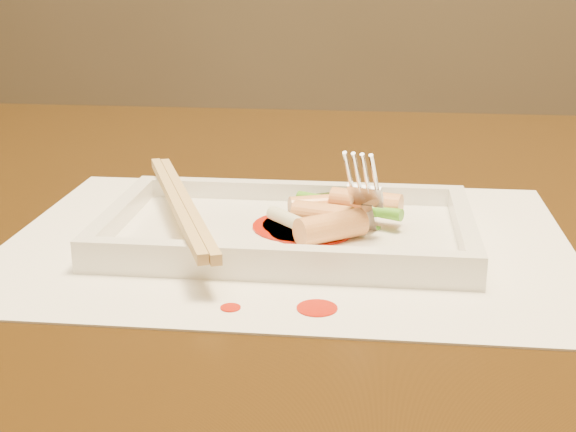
# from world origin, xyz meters

# --- Properties ---
(table) EXTENTS (1.40, 0.90, 0.75)m
(table) POSITION_xyz_m (0.00, 0.00, 0.65)
(table) COLOR black
(table) RESTS_ON ground
(placemat) EXTENTS (0.40, 0.30, 0.00)m
(placemat) POSITION_xyz_m (0.08, -0.06, 0.75)
(placemat) COLOR white
(placemat) RESTS_ON table
(sauce_splatter_a) EXTENTS (0.02, 0.02, 0.00)m
(sauce_splatter_a) POSITION_xyz_m (0.11, -0.18, 0.75)
(sauce_splatter_a) COLOR #BF1605
(sauce_splatter_a) RESTS_ON placemat
(sauce_splatter_b) EXTENTS (0.01, 0.01, 0.00)m
(sauce_splatter_b) POSITION_xyz_m (0.06, -0.18, 0.75)
(sauce_splatter_b) COLOR #BF1605
(sauce_splatter_b) RESTS_ON placemat
(plate_base) EXTENTS (0.26, 0.16, 0.01)m
(plate_base) POSITION_xyz_m (0.08, -0.06, 0.76)
(plate_base) COLOR white
(plate_base) RESTS_ON placemat
(plate_rim_far) EXTENTS (0.26, 0.01, 0.01)m
(plate_rim_far) POSITION_xyz_m (0.08, 0.01, 0.77)
(plate_rim_far) COLOR white
(plate_rim_far) RESTS_ON plate_base
(plate_rim_near) EXTENTS (0.26, 0.01, 0.01)m
(plate_rim_near) POSITION_xyz_m (0.08, -0.13, 0.77)
(plate_rim_near) COLOR white
(plate_rim_near) RESTS_ON plate_base
(plate_rim_left) EXTENTS (0.01, 0.14, 0.01)m
(plate_rim_left) POSITION_xyz_m (-0.04, -0.06, 0.77)
(plate_rim_left) COLOR white
(plate_rim_left) RESTS_ON plate_base
(plate_rim_right) EXTENTS (0.01, 0.14, 0.01)m
(plate_rim_right) POSITION_xyz_m (0.21, -0.06, 0.77)
(plate_rim_right) COLOR white
(plate_rim_right) RESTS_ON plate_base
(veg_piece) EXTENTS (0.05, 0.04, 0.01)m
(veg_piece) POSITION_xyz_m (0.12, -0.02, 0.77)
(veg_piece) COLOR black
(veg_piece) RESTS_ON plate_base
(scallion_white) EXTENTS (0.03, 0.04, 0.01)m
(scallion_white) POSITION_xyz_m (0.09, -0.07, 0.77)
(scallion_white) COLOR #EAEACC
(scallion_white) RESTS_ON plate_base
(scallion_green) EXTENTS (0.08, 0.05, 0.01)m
(scallion_green) POSITION_xyz_m (0.13, -0.04, 0.77)
(scallion_green) COLOR #3D9518
(scallion_green) RESTS_ON plate_base
(chopstick_a) EXTENTS (0.10, 0.22, 0.01)m
(chopstick_a) POSITION_xyz_m (0.00, -0.06, 0.78)
(chopstick_a) COLOR tan
(chopstick_a) RESTS_ON plate_rim_near
(chopstick_b) EXTENTS (0.10, 0.22, 0.01)m
(chopstick_b) POSITION_xyz_m (0.01, -0.06, 0.78)
(chopstick_b) COLOR tan
(chopstick_b) RESTS_ON plate_rim_near
(fork) EXTENTS (0.09, 0.10, 0.14)m
(fork) POSITION_xyz_m (0.15, -0.04, 0.83)
(fork) COLOR silver
(fork) RESTS_ON plate_base
(sauce_blob_0) EXTENTS (0.07, 0.07, 0.00)m
(sauce_blob_0) POSITION_xyz_m (0.10, -0.05, 0.76)
(sauce_blob_0) COLOR #BF1605
(sauce_blob_0) RESTS_ON plate_base
(sauce_blob_1) EXTENTS (0.07, 0.07, 0.00)m
(sauce_blob_1) POSITION_xyz_m (0.09, -0.05, 0.76)
(sauce_blob_1) COLOR #BF1605
(sauce_blob_1) RESTS_ON plate_base
(sauce_blob_2) EXTENTS (0.06, 0.06, 0.00)m
(sauce_blob_2) POSITION_xyz_m (0.10, -0.07, 0.76)
(sauce_blob_2) COLOR #BF1605
(sauce_blob_2) RESTS_ON plate_base
(rice_cake_0) EXTENTS (0.05, 0.03, 0.02)m
(rice_cake_0) POSITION_xyz_m (0.11, -0.06, 0.77)
(rice_cake_0) COLOR #FABE75
(rice_cake_0) RESTS_ON plate_base
(rice_cake_1) EXTENTS (0.04, 0.03, 0.02)m
(rice_cake_1) POSITION_xyz_m (0.10, -0.04, 0.77)
(rice_cake_1) COLOR #FABE75
(rice_cake_1) RESTS_ON plate_base
(rice_cake_2) EXTENTS (0.05, 0.03, 0.02)m
(rice_cake_2) POSITION_xyz_m (0.14, -0.04, 0.78)
(rice_cake_2) COLOR #FABE75
(rice_cake_2) RESTS_ON plate_base
(rice_cake_3) EXTENTS (0.05, 0.04, 0.02)m
(rice_cake_3) POSITION_xyz_m (0.12, -0.08, 0.77)
(rice_cake_3) COLOR #FABE75
(rice_cake_3) RESTS_ON plate_base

